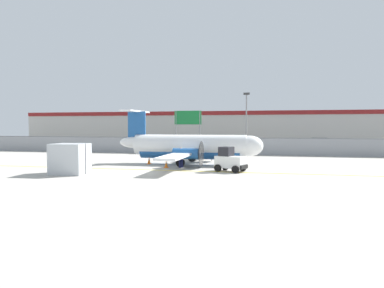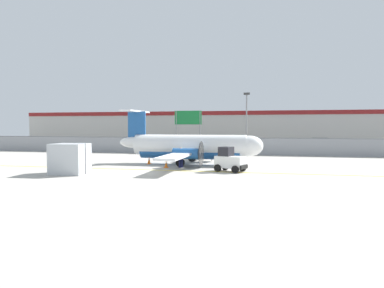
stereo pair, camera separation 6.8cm
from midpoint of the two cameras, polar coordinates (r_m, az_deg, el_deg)
name	(u,v)px [view 1 (the left image)]	position (r m, az deg, el deg)	size (l,w,h in m)	color
ground_plane	(179,171)	(26.68, -2.26, -4.47)	(140.00, 140.00, 0.01)	#ADA89E
perimeter_fence	(211,145)	(42.21, 3.09, -0.21)	(98.00, 0.10, 2.10)	gray
parking_lot_strip	(222,148)	(53.65, 4.99, -0.67)	(98.00, 17.00, 0.12)	#38383A
background_building	(233,127)	(71.93, 6.81, 2.79)	(91.00, 8.10, 6.50)	beige
commuter_airplane	(192,147)	(30.96, -0.03, -0.46)	(13.39, 16.02, 4.92)	white
baggage_tug	(230,160)	(26.30, 6.22, -2.72)	(2.57, 2.06, 1.88)	silver
ground_crew_worker	(181,156)	(28.61, -1.94, -2.05)	(0.51, 0.47, 1.70)	#191E4C
cargo_container	(70,159)	(26.35, -19.73, -2.33)	(2.48, 2.09, 2.20)	#B7BCC1
traffic_cone_near_left	(149,161)	(31.65, -7.23, -2.75)	(0.36, 0.36, 0.64)	orange
traffic_cone_near_right	(166,164)	(28.67, -4.39, -3.33)	(0.36, 0.36, 0.64)	orange
parked_car_0	(145,140)	(63.23, -7.90, 0.62)	(4.34, 2.32, 1.58)	black
parked_car_1	(175,142)	(54.56, -2.82, 0.27)	(4.21, 2.03, 1.58)	slate
parked_car_2	(207,144)	(50.85, 2.43, 0.08)	(4.25, 2.11, 1.58)	#19662D
parked_car_3	(241,144)	(50.33, 8.20, 0.02)	(4.38, 2.41, 1.58)	red
parked_car_4	(271,143)	(53.11, 12.94, 0.13)	(4.25, 2.11, 1.58)	black
parked_car_5	(320,143)	(56.33, 20.54, 0.17)	(4.33, 2.28, 1.58)	navy
apron_light_pole	(246,119)	(39.49, 9.00, 4.16)	(0.70, 0.30, 7.27)	slate
highway_sign	(188,121)	(44.97, -0.73, 3.84)	(3.60, 0.14, 5.50)	slate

